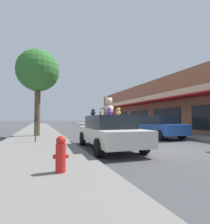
{
  "coord_description": "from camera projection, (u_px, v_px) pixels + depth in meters",
  "views": [
    {
      "loc": [
        -5.18,
        -6.25,
        1.29
      ],
      "look_at": [
        -1.24,
        4.32,
        1.74
      ],
      "focal_mm": 28.0,
      "sensor_mm": 36.0,
      "label": 1
    }
  ],
  "objects": [
    {
      "name": "ground_plane",
      "position": [
        166.0,
        149.0,
        7.61
      ],
      "size": [
        260.0,
        260.0,
        0.0
      ],
      "primitive_type": "plane",
      "color": "#424244"
    },
    {
      "name": "sidewalk_near",
      "position": [
        34.0,
        156.0,
        5.74
      ],
      "size": [
        3.42,
        90.0,
        0.13
      ],
      "color": "slate",
      "rests_on": "ground_plane"
    },
    {
      "name": "storefront_row",
      "position": [
        189.0,
        107.0,
        22.72
      ],
      "size": [
        13.86,
        32.25,
        5.79
      ],
      "color": "#9E6047",
      "rests_on": "ground_plane"
    },
    {
      "name": "plush_art_car",
      "position": [
        109.0,
        131.0,
        7.54
      ],
      "size": [
        2.09,
        4.68,
        1.44
      ],
      "rotation": [
        0.0,
        0.0,
        -0.04
      ],
      "color": "beige",
      "rests_on": "ground_plane"
    },
    {
      "name": "teddy_bear_giant",
      "position": [
        109.0,
        107.0,
        7.86
      ],
      "size": [
        0.63,
        0.44,
        0.83
      ],
      "rotation": [
        0.0,
        0.0,
        3.46
      ],
      "color": "beige",
      "rests_on": "plush_art_car"
    },
    {
      "name": "teddy_bear_blue",
      "position": [
        92.0,
        113.0,
        8.49
      ],
      "size": [
        0.2,
        0.23,
        0.31
      ],
      "rotation": [
        0.0,
        0.0,
        2.18
      ],
      "color": "blue",
      "rests_on": "plush_art_car"
    },
    {
      "name": "teddy_bear_black",
      "position": [
        93.0,
        112.0,
        7.57
      ],
      "size": [
        0.22,
        0.14,
        0.29
      ],
      "rotation": [
        0.0,
        0.0,
        2.98
      ],
      "color": "black",
      "rests_on": "plush_art_car"
    },
    {
      "name": "teddy_bear_yellow",
      "position": [
        119.0,
        112.0,
        8.1
      ],
      "size": [
        0.29,
        0.19,
        0.39
      ],
      "rotation": [
        0.0,
        0.0,
        3.36
      ],
      "color": "yellow",
      "rests_on": "plush_art_car"
    },
    {
      "name": "teddy_bear_teal",
      "position": [
        110.0,
        113.0,
        8.62
      ],
      "size": [
        0.19,
        0.25,
        0.34
      ],
      "rotation": [
        0.0,
        0.0,
        4.29
      ],
      "color": "teal",
      "rests_on": "plush_art_car"
    },
    {
      "name": "teddy_bear_brown",
      "position": [
        100.0,
        113.0,
        8.43
      ],
      "size": [
        0.16,
        0.17,
        0.24
      ],
      "rotation": [
        0.0,
        0.0,
        4.0
      ],
      "color": "olive",
      "rests_on": "plush_art_car"
    },
    {
      "name": "teddy_bear_purple",
      "position": [
        109.0,
        112.0,
        7.31
      ],
      "size": [
        0.22,
        0.22,
        0.33
      ],
      "rotation": [
        0.0,
        0.0,
        2.31
      ],
      "color": "purple",
      "rests_on": "plush_art_car"
    },
    {
      "name": "teddy_bear_pink",
      "position": [
        117.0,
        113.0,
        7.49
      ],
      "size": [
        0.17,
        0.2,
        0.27
      ],
      "rotation": [
        0.0,
        0.0,
        4.13
      ],
      "color": "pink",
      "rests_on": "plush_art_car"
    },
    {
      "name": "parked_car_far_center",
      "position": [
        157.0,
        126.0,
        11.87
      ],
      "size": [
        1.9,
        4.21,
        1.54
      ],
      "color": "#1E4793",
      "rests_on": "ground_plane"
    },
    {
      "name": "parked_car_far_right",
      "position": [
        120.0,
        124.0,
        17.34
      ],
      "size": [
        1.93,
        4.27,
        1.49
      ],
      "color": "black",
      "rests_on": "ground_plane"
    },
    {
      "name": "street_tree",
      "position": [
        38.0,
        71.0,
        12.28
      ],
      "size": [
        2.93,
        2.93,
        6.04
      ],
      "color": "brown",
      "rests_on": "sidewalk_near"
    },
    {
      "name": "fire_hydrant",
      "position": [
        61.0,
        154.0,
        3.82
      ],
      "size": [
        0.33,
        0.22,
        0.79
      ],
      "color": "red",
      "rests_on": "sidewalk_near"
    },
    {
      "name": "parking_meter",
      "position": [
        36.0,
        126.0,
        8.77
      ],
      "size": [
        0.14,
        0.1,
        1.27
      ],
      "color": "#4C4C51",
      "rests_on": "sidewalk_near"
    }
  ]
}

